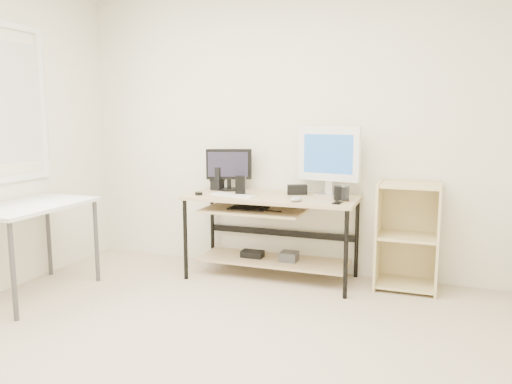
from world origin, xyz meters
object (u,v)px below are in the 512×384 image
Objects in this scene: white_imac at (329,156)px; side_table at (31,214)px; desk at (269,219)px; audio_controller at (241,186)px; black_monitor at (229,167)px; shelf_unit at (408,235)px.

side_table is at bearing -140.17° from white_imac.
audio_controller reaches higher than desk.
audio_controller is at bearing -69.26° from black_monitor.
shelf_unit is at bearing 7.77° from desk.
side_table is 1.73m from audio_controller.
black_monitor reaches higher than desk.
audio_controller reaches higher than shelf_unit.
side_table is (-1.65, -1.06, 0.13)m from desk.
side_table is at bearing -154.97° from black_monitor.
desk and side_table have the same top height.
white_imac reaches higher than black_monitor.
audio_controller is (-0.24, -0.08, 0.30)m from desk.
black_monitor is (-1.63, 0.00, 0.52)m from shelf_unit.
desk is 3.62× the size of black_monitor.
white_imac reaches higher than audio_controller.
shelf_unit is 0.95m from white_imac.
audio_controller is at bearing -170.37° from shelf_unit.
black_monitor is 0.68× the size of white_imac.
audio_controller is at bearing -149.91° from white_imac.
shelf_unit is 1.49× the size of white_imac.
desk is 8.61× the size of audio_controller.
shelf_unit is 5.17× the size of audio_controller.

